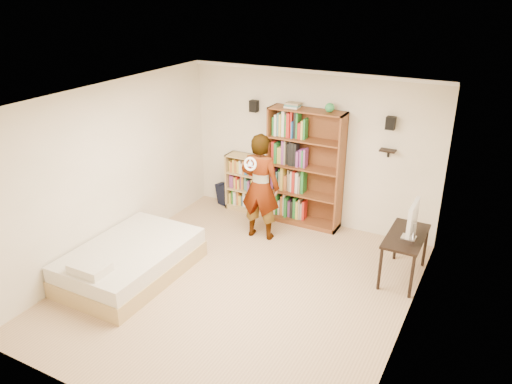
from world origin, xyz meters
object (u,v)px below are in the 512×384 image
Objects in this scene: low_bookshelf at (249,184)px; person at (260,187)px; tall_bookshelf at (305,169)px; computer_desk at (404,256)px; daybed at (131,257)px.

person reaches higher than low_bookshelf.
computer_desk is (1.98, -0.97, -0.69)m from tall_bookshelf.
tall_bookshelf reaches higher than daybed.
low_bookshelf is 0.59× the size of person.
computer_desk is 0.50× the size of daybed.
tall_bookshelf reaches higher than low_bookshelf.
low_bookshelf reaches higher than computer_desk.
person is at bearing -119.13° from tall_bookshelf.
low_bookshelf is 1.05× the size of computer_desk.
person is at bearing 60.60° from daybed.
computer_desk is 2.50m from person.
low_bookshelf is (-1.13, 0.03, -0.50)m from tall_bookshelf.
low_bookshelf is at bearing 162.20° from computer_desk.
tall_bookshelf is at bearing 153.98° from computer_desk.
tall_bookshelf is at bearing -1.54° from low_bookshelf.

